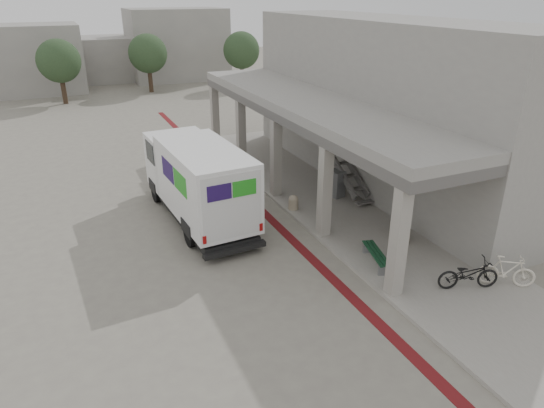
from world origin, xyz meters
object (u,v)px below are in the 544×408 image
bench (376,256)px  bicycle_cream (507,271)px  utility_cabinet (336,183)px  bicycle_black (468,274)px  fedex_truck (197,179)px

bench → bicycle_cream: bicycle_cream is taller
bench → bicycle_cream: 3.73m
bench → utility_cabinet: size_ratio=1.52×
bicycle_cream → bench: bearing=81.9°
utility_cabinet → bicycle_black: size_ratio=0.63×
bench → bicycle_cream: (2.69, -2.57, 0.20)m
bench → utility_cabinet: bearing=87.1°
fedex_truck → bench: 7.10m
bicycle_cream → bicycle_black: bearing=108.2°
utility_cabinet → fedex_truck: bearing=163.0°
fedex_truck → bicycle_black: bearing=-57.8°
utility_cabinet → bicycle_cream: bearing=-95.7°
bicycle_black → bicycle_cream: bicycle_cream is taller
fedex_truck → bicycle_black: 9.77m
utility_cabinet → bicycle_cream: 7.91m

